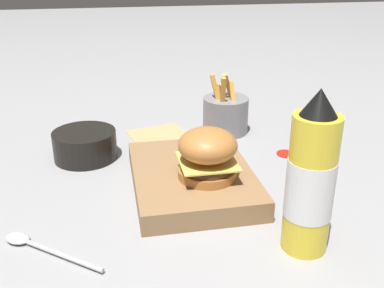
% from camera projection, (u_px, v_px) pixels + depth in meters
% --- Properties ---
extents(ground_plane, '(6.00, 6.00, 0.00)m').
position_uv_depth(ground_plane, '(158.00, 205.00, 0.78)').
color(ground_plane, gray).
extents(serving_board, '(0.29, 0.21, 0.04)m').
position_uv_depth(serving_board, '(192.00, 178.00, 0.83)').
color(serving_board, olive).
rests_on(serving_board, ground_plane).
extents(burger, '(0.10, 0.10, 0.09)m').
position_uv_depth(burger, '(208.00, 153.00, 0.78)').
color(burger, '#AD6B33').
rests_on(burger, serving_board).
extents(ketchup_bottle, '(0.07, 0.07, 0.24)m').
position_uv_depth(ketchup_bottle, '(311.00, 181.00, 0.63)').
color(ketchup_bottle, yellow).
rests_on(ketchup_bottle, ground_plane).
extents(fries_basket, '(0.11, 0.11, 0.15)m').
position_uv_depth(fries_basket, '(225.00, 114.00, 1.08)').
color(fries_basket, slate).
rests_on(fries_basket, ground_plane).
extents(side_bowl, '(0.13, 0.13, 0.06)m').
position_uv_depth(side_bowl, '(85.00, 144.00, 0.94)').
color(side_bowl, black).
rests_on(side_bowl, ground_plane).
extents(spoon, '(0.13, 0.15, 0.01)m').
position_uv_depth(spoon, '(33.00, 244.00, 0.67)').
color(spoon, '#B2B2B7').
rests_on(spoon, ground_plane).
extents(ketchup_puddle, '(0.04, 0.04, 0.00)m').
position_uv_depth(ketchup_puddle, '(286.00, 153.00, 0.97)').
color(ketchup_puddle, '#B21E14').
rests_on(ketchup_puddle, ground_plane).
extents(parchment_square, '(0.16, 0.16, 0.00)m').
position_uv_depth(parchment_square, '(160.00, 136.00, 1.06)').
color(parchment_square, tan).
rests_on(parchment_square, ground_plane).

